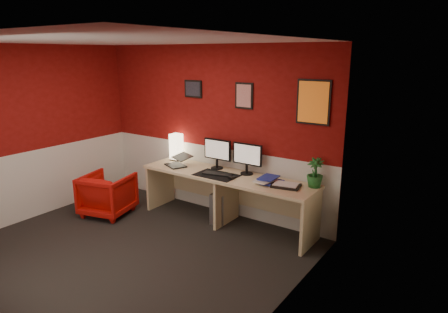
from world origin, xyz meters
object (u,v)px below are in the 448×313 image
Objects in this scene: desk at (226,199)px; pc_tower at (222,206)px; shoji_lamp at (176,148)px; monitor_left at (217,149)px; zen_tray at (286,186)px; laptop at (175,159)px; monitor_right at (247,154)px; armchair at (108,194)px; potted_plant at (315,173)px.

pc_tower is (-0.11, 0.06, -0.14)m from desk.
shoji_lamp is (-1.09, 0.20, 0.56)m from desk.
monitor_left reaches higher than pc_tower.
shoji_lamp is 1.14× the size of zen_tray.
monitor_left is at bearing -1.87° from shoji_lamp.
monitor_left is at bearing 45.84° from laptop.
monitor_right is (1.09, 0.26, 0.18)m from laptop.
armchair is at bearing -121.98° from shoji_lamp.
zen_tray is at bearing 25.27° from laptop.
laptop is at bearing -166.86° from monitor_right.
shoji_lamp is 0.81m from monitor_left.
monitor_left is (0.59, 0.25, 0.18)m from laptop.
pc_tower is at bearing -173.68° from potted_plant.
potted_plant is 3.08m from armchair.
armchair reaches higher than pc_tower.
shoji_lamp reaches higher than laptop.
desk is 0.74m from monitor_left.
monitor_left is at bearing 171.62° from zen_tray.
potted_plant is 0.54× the size of armchair.
potted_plant is (2.08, 0.27, 0.08)m from laptop.
armchair is at bearing -156.60° from desk.
monitor_left and monitor_right have the same top height.
armchair is (-2.88, -0.93, -0.60)m from potted_plant.
desk reaches higher than pc_tower.
monitor_left is 1.00× the size of monitor_right.
zen_tray is at bearing 0.07° from desk.
armchair is at bearing -162.95° from pc_tower.
shoji_lamp reaches higher than armchair.
laptop is at bearing 179.87° from pc_tower.
laptop is at bearing -172.57° from potted_plant.
potted_plant is at bearing -177.00° from armchair.
armchair is at bearing -117.58° from laptop.
pc_tower is at bearing -168.32° from armchair.
desk is 1.34m from potted_plant.
zen_tray is 0.93× the size of potted_plant.
laptop is 1.14m from monitor_right.
desk is 1.25m from shoji_lamp.
pc_tower is 1.75m from armchair.
monitor_right is 2.21m from armchair.
desk is 0.71m from monitor_right.
monitor_right reaches higher than pc_tower.
armchair is at bearing -154.30° from monitor_right.
monitor_right reaches higher than desk.
monitor_right reaches higher than armchair.
potted_plant reaches higher than laptop.
potted_plant is at bearing 30.42° from laptop.
pc_tower is at bearing 152.44° from desk.
zen_tray is (1.20, -0.18, -0.28)m from monitor_left.
shoji_lamp is at bearing 162.03° from pc_tower.
shoji_lamp is at bearing 179.18° from monitor_right.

